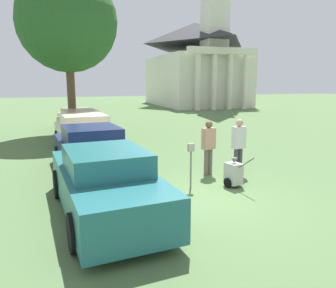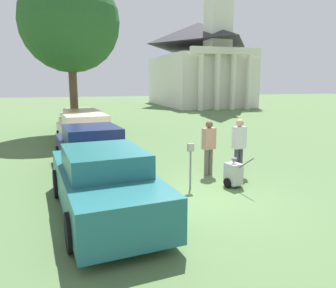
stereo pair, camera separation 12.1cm
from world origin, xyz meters
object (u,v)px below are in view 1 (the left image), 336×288
parked_car_cream (84,134)px  parked_car_tan (80,126)px  person_worker (209,144)px  parked_car_sage (77,120)px  parked_car_navy (91,152)px  church (196,58)px  parking_meter (191,157)px  equipment_cart (234,173)px  parked_car_teal (105,183)px  person_supervisor (239,143)px

parked_car_cream → parked_car_tan: size_ratio=0.97×
person_worker → parked_car_sage: bearing=-89.9°
parked_car_navy → parked_car_sage: (0.00, 9.89, -0.07)m
parked_car_tan → church: (15.35, 21.28, 5.17)m
parked_car_tan → parking_meter: (2.50, -9.19, 0.20)m
parked_car_sage → equipment_cart: 13.06m
parked_car_navy → parked_car_sage: 9.90m
parked_car_teal → parked_car_cream: 6.99m
parked_car_cream → parking_meter: bearing=-72.7°
parked_car_teal → parked_car_navy: 3.47m
parked_car_tan → equipment_cart: (3.71, -9.43, -0.32)m
parked_car_sage → church: (15.35, 18.18, 5.22)m
parked_car_cream → person_supervisor: person_supervisor is taller
parked_car_teal → parked_car_tan: (0.00, 10.27, -0.02)m
parked_car_teal → parked_car_tan: parked_car_tan is taller
parking_meter → parked_car_tan: bearing=105.2°
parked_car_cream → parked_car_tan: 3.28m
parked_car_teal → equipment_cart: (3.71, 0.84, -0.33)m
parking_meter → church: 33.43m
parked_car_tan → parked_car_sage: 3.09m
person_supervisor → equipment_cart: size_ratio=1.79×
parking_meter → equipment_cart: bearing=-11.3°
parked_car_sage → parked_car_tan: bearing=-95.6°
equipment_cart → church: size_ratio=0.04×
parking_meter → parked_car_sage: bearing=101.5°
parked_car_navy → parking_meter: bearing=-49.3°
person_supervisor → church: size_ratio=0.07×
parked_car_navy → parked_car_cream: bearing=84.4°
person_supervisor → equipment_cart: bearing=43.9°
church → parked_car_cream: bearing=-122.0°
parked_car_navy → parked_car_sage: parked_car_navy is taller
person_supervisor → church: church is taller
parked_car_sage → parking_meter: (2.50, -12.28, 0.24)m
parked_car_teal → person_supervisor: 4.81m
parked_car_teal → equipment_cart: bearing=7.2°
parked_car_cream → church: size_ratio=0.20×
parked_car_navy → person_supervisor: bearing=-25.5°
parked_car_teal → parked_car_cream: parked_car_cream is taller
person_worker → parked_car_navy: bearing=-37.7°
parked_car_cream → person_worker: size_ratio=3.00×
parked_car_navy → parking_meter: size_ratio=3.78×
parked_car_cream → equipment_cart: size_ratio=5.21×
equipment_cart → church: 33.29m
parked_car_navy → parked_car_tan: 6.80m
parked_car_navy → parked_car_sage: bearing=84.4°
parked_car_teal → person_worker: person_worker is taller
person_worker → church: size_ratio=0.07×
equipment_cart → church: bearing=57.1°
parked_car_tan → person_worker: size_ratio=3.08×
parking_meter → person_supervisor: size_ratio=0.71×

